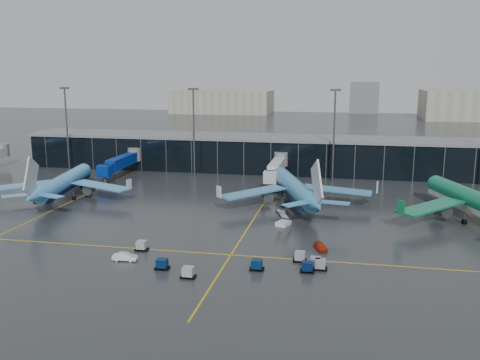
% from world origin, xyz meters
% --- Properties ---
extents(ground, '(600.00, 600.00, 0.00)m').
position_xyz_m(ground, '(0.00, 0.00, 0.00)').
color(ground, '#282B2D').
rests_on(ground, ground).
extents(terminal_pier, '(142.00, 17.00, 10.70)m').
position_xyz_m(terminal_pier, '(0.00, 62.00, 5.42)').
color(terminal_pier, black).
rests_on(terminal_pier, ground).
extents(jet_bridges, '(94.00, 27.50, 7.20)m').
position_xyz_m(jet_bridges, '(-35.00, 42.99, 4.55)').
color(jet_bridges, '#595B60').
rests_on(jet_bridges, ground).
extents(flood_masts, '(203.00, 0.50, 25.50)m').
position_xyz_m(flood_masts, '(5.00, 50.00, 13.81)').
color(flood_masts, '#595B60').
rests_on(flood_masts, ground).
extents(distant_hangars, '(260.00, 71.00, 22.00)m').
position_xyz_m(distant_hangars, '(49.94, 270.08, 8.79)').
color(distant_hangars, '#B2AD99').
rests_on(distant_hangars, ground).
extents(taxi_lines, '(220.00, 120.00, 0.02)m').
position_xyz_m(taxi_lines, '(10.00, 10.61, 0.01)').
color(taxi_lines, gold).
rests_on(taxi_lines, ground).
extents(airliner_arkefly, '(41.80, 45.90, 12.50)m').
position_xyz_m(airliner_arkefly, '(-38.08, 16.88, 6.25)').
color(airliner_arkefly, '#459FE5').
rests_on(airliner_arkefly, ground).
extents(airliner_klm_near, '(48.78, 52.03, 13.02)m').
position_xyz_m(airliner_klm_near, '(17.00, 21.08, 6.51)').
color(airliner_klm_near, '#3A8BC0').
rests_on(airliner_klm_near, ground).
extents(airliner_aer_lingus, '(50.82, 54.11, 13.48)m').
position_xyz_m(airliner_aer_lingus, '(54.52, 15.14, 6.74)').
color(airliner_aer_lingus, '#0D724C').
rests_on(airliner_aer_lingus, ground).
extents(baggage_carts, '(32.88, 11.87, 1.70)m').
position_xyz_m(baggage_carts, '(13.85, -19.97, 0.76)').
color(baggage_carts, black).
rests_on(baggage_carts, ground).
extents(mobile_airstair, '(3.06, 3.71, 3.45)m').
position_xyz_m(mobile_airstair, '(16.60, 4.21, 0.77)').
color(mobile_airstair, white).
rests_on(mobile_airstair, ground).
extents(service_van_red, '(2.87, 4.21, 1.33)m').
position_xyz_m(service_van_red, '(24.69, -9.42, 0.67)').
color(service_van_red, '#B42A0D').
rests_on(service_van_red, ground).
extents(service_van_white, '(4.13, 1.65, 1.34)m').
position_xyz_m(service_van_white, '(-6.42, -21.00, 0.67)').
color(service_van_white, white).
rests_on(service_van_white, ground).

